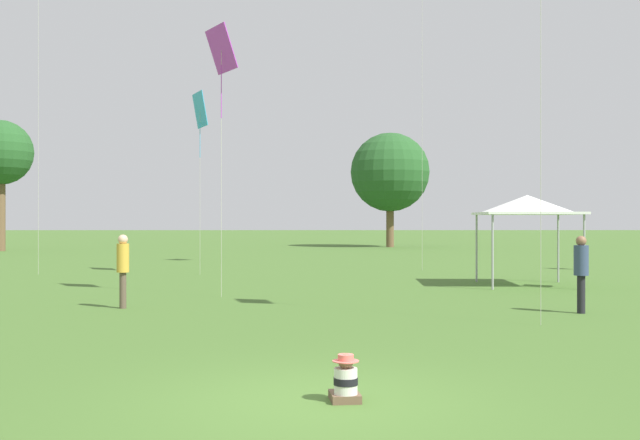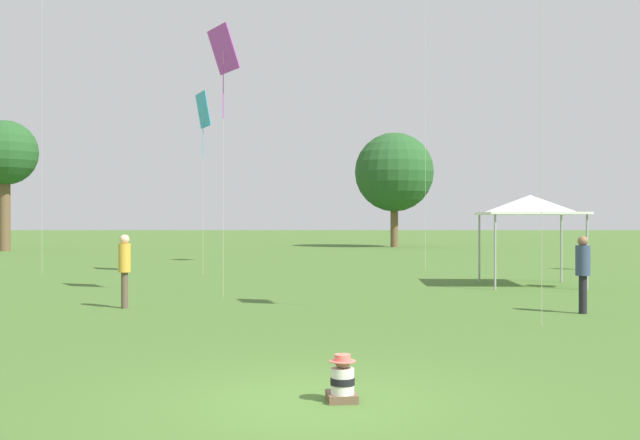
# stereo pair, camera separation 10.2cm
# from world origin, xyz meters

# --- Properties ---
(ground_plane) EXTENTS (300.00, 300.00, 0.00)m
(ground_plane) POSITION_xyz_m (0.00, 0.00, 0.00)
(ground_plane) COLOR #426628
(seated_toddler) EXTENTS (0.40, 0.48, 0.59)m
(seated_toddler) POSITION_xyz_m (0.37, 0.03, 0.25)
(seated_toddler) COLOR brown
(seated_toddler) RESTS_ON ground
(person_standing_0) EXTENTS (0.41, 0.41, 1.83)m
(person_standing_0) POSITION_xyz_m (-4.76, 9.58, 1.12)
(person_standing_0) COLOR brown
(person_standing_0) RESTS_ON ground
(person_standing_1) EXTENTS (0.38, 0.38, 1.82)m
(person_standing_1) POSITION_xyz_m (6.27, 8.52, 1.10)
(person_standing_1) COLOR black
(person_standing_1) RESTS_ON ground
(canopy_tent) EXTENTS (3.30, 3.30, 3.03)m
(canopy_tent) POSITION_xyz_m (7.10, 15.87, 2.68)
(canopy_tent) COLOR white
(canopy_tent) RESTS_ON ground
(kite_2) EXTENTS (1.06, 1.34, 7.67)m
(kite_2) POSITION_xyz_m (-2.65, 12.29, 6.95)
(kite_2) COLOR #B738C6
(kite_2) RESTS_ON ground
(kite_4) EXTENTS (0.82, 1.37, 7.29)m
(kite_4) POSITION_xyz_m (-4.59, 20.98, 6.53)
(kite_4) COLOR #339EDB
(kite_4) RESTS_ON ground
(distant_tree_0) EXTENTS (4.56, 4.56, 9.23)m
(distant_tree_0) POSITION_xyz_m (-22.15, 43.74, 6.82)
(distant_tree_0) COLOR brown
(distant_tree_0) RESTS_ON ground
(distant_tree_1) EXTENTS (6.37, 6.37, 9.23)m
(distant_tree_1) POSITION_xyz_m (6.10, 51.24, 6.02)
(distant_tree_1) COLOR brown
(distant_tree_1) RESTS_ON ground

